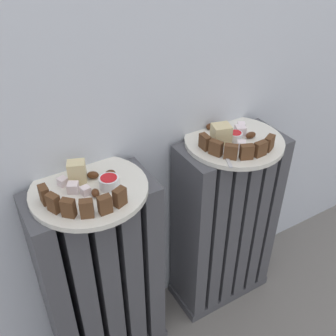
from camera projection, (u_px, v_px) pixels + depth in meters
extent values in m
cube|color=#47474C|center=(55.00, 295.00, 0.95)|extent=(0.05, 0.15, 0.54)
cube|color=#47474C|center=(79.00, 285.00, 0.98)|extent=(0.05, 0.15, 0.54)
cube|color=#47474C|center=(102.00, 275.00, 1.00)|extent=(0.05, 0.15, 0.54)
cube|color=#47474C|center=(123.00, 265.00, 1.03)|extent=(0.05, 0.15, 0.54)
cube|color=#47474C|center=(144.00, 256.00, 1.05)|extent=(0.05, 0.15, 0.54)
cube|color=#47474C|center=(218.00, 283.00, 1.33)|extent=(0.30, 0.15, 0.03)
cube|color=#47474C|center=(189.00, 237.00, 1.11)|extent=(0.04, 0.15, 0.54)
cube|color=#47474C|center=(204.00, 230.00, 1.14)|extent=(0.04, 0.15, 0.54)
cube|color=#47474C|center=(218.00, 224.00, 1.16)|extent=(0.04, 0.15, 0.54)
cube|color=#47474C|center=(232.00, 218.00, 1.18)|extent=(0.04, 0.15, 0.54)
cube|color=#47474C|center=(245.00, 212.00, 1.20)|extent=(0.04, 0.15, 0.54)
cube|color=#47474C|center=(258.00, 207.00, 1.22)|extent=(0.04, 0.15, 0.54)
cylinder|color=silver|center=(89.00, 190.00, 0.84)|extent=(0.26, 0.26, 0.01)
cylinder|color=silver|center=(234.00, 141.00, 1.01)|extent=(0.26, 0.26, 0.01)
cube|color=#56351E|center=(44.00, 195.00, 0.79)|extent=(0.02, 0.03, 0.04)
cube|color=#56351E|center=(53.00, 203.00, 0.77)|extent=(0.03, 0.03, 0.04)
cube|color=#56351E|center=(68.00, 208.00, 0.75)|extent=(0.03, 0.03, 0.04)
cube|color=#56351E|center=(87.00, 209.00, 0.75)|extent=(0.03, 0.03, 0.04)
cube|color=#56351E|center=(105.00, 205.00, 0.76)|extent=(0.03, 0.02, 0.04)
cube|color=#56351E|center=(120.00, 197.00, 0.78)|extent=(0.03, 0.02, 0.04)
cube|color=beige|center=(77.00, 172.00, 0.84)|extent=(0.05, 0.04, 0.05)
cube|color=white|center=(63.00, 182.00, 0.84)|extent=(0.02, 0.02, 0.02)
cube|color=white|center=(73.00, 188.00, 0.82)|extent=(0.03, 0.03, 0.02)
cube|color=white|center=(86.00, 191.00, 0.82)|extent=(0.02, 0.02, 0.02)
ellipsoid|color=#4C2814|center=(95.00, 193.00, 0.81)|extent=(0.02, 0.03, 0.02)
ellipsoid|color=#4C2814|center=(68.00, 204.00, 0.78)|extent=(0.03, 0.03, 0.01)
ellipsoid|color=#4C2814|center=(110.00, 174.00, 0.87)|extent=(0.03, 0.02, 0.02)
ellipsoid|color=#4C2814|center=(93.00, 175.00, 0.86)|extent=(0.03, 0.03, 0.02)
cylinder|color=white|center=(109.00, 183.00, 0.83)|extent=(0.04, 0.04, 0.02)
cylinder|color=red|center=(109.00, 180.00, 0.83)|extent=(0.04, 0.04, 0.01)
cube|color=#56351E|center=(205.00, 142.00, 0.96)|extent=(0.02, 0.03, 0.04)
cube|color=#56351E|center=(216.00, 148.00, 0.94)|extent=(0.03, 0.04, 0.04)
cube|color=#56351E|center=(231.00, 152.00, 0.92)|extent=(0.03, 0.03, 0.04)
cube|color=#56351E|center=(247.00, 152.00, 0.92)|extent=(0.04, 0.03, 0.04)
cube|color=#56351E|center=(260.00, 149.00, 0.93)|extent=(0.03, 0.02, 0.04)
cube|color=#56351E|center=(269.00, 143.00, 0.95)|extent=(0.04, 0.03, 0.04)
cube|color=beige|center=(221.00, 134.00, 0.97)|extent=(0.05, 0.05, 0.05)
cube|color=white|center=(241.00, 126.00, 1.04)|extent=(0.03, 0.03, 0.02)
cube|color=white|center=(240.00, 131.00, 1.02)|extent=(0.03, 0.03, 0.03)
cube|color=white|center=(241.00, 145.00, 0.96)|extent=(0.03, 0.03, 0.02)
ellipsoid|color=#4C2814|center=(220.00, 126.00, 1.05)|extent=(0.03, 0.02, 0.02)
ellipsoid|color=#4C2814|center=(251.00, 135.00, 1.00)|extent=(0.03, 0.02, 0.02)
ellipsoid|color=#4C2814|center=(224.00, 133.00, 1.01)|extent=(0.02, 0.03, 0.02)
ellipsoid|color=#4C2814|center=(210.00, 127.00, 1.04)|extent=(0.02, 0.02, 0.02)
cylinder|color=white|center=(235.00, 137.00, 0.99)|extent=(0.04, 0.04, 0.02)
cylinder|color=red|center=(235.00, 134.00, 0.99)|extent=(0.03, 0.03, 0.01)
cube|color=silver|center=(228.00, 159.00, 0.93)|extent=(0.03, 0.06, 0.00)
cube|color=silver|center=(222.00, 147.00, 0.97)|extent=(0.03, 0.03, 0.00)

